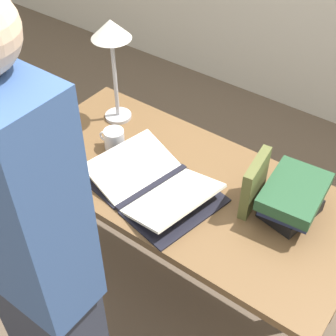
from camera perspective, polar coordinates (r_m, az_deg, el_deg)
The scene contains 8 objects.
ground_plane at distance 2.47m, azimuth 1.44°, elevation -14.11°, with size 12.00×12.00×0.00m, color brown.
reading_desk at distance 1.97m, azimuth 1.76°, elevation -3.75°, with size 1.44×0.67×0.75m.
open_book at distance 1.85m, azimuth -1.93°, elevation -2.04°, with size 0.57×0.46×0.08m.
book_stack_tall at distance 1.77m, azimuth 14.99°, elevation -3.61°, with size 0.22×0.30×0.14m.
book_standing_upright at distance 1.76m, azimuth 10.50°, elevation -1.78°, with size 0.06×0.20×0.21m.
reading_lamp at distance 2.03m, azimuth -6.89°, elevation 15.22°, with size 0.17×0.17×0.49m.
coffee_mug at distance 2.04m, azimuth -6.60°, elevation 3.50°, with size 0.12×0.09×0.09m.
person_reader at distance 1.50m, azimuth -15.34°, elevation -12.78°, with size 0.36×0.22×1.75m.
Camera 1 is at (0.76, -1.13, 2.06)m, focal length 50.00 mm.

